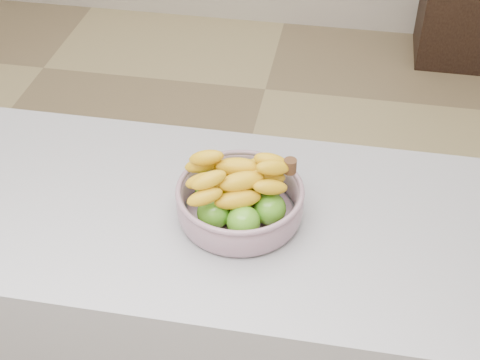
# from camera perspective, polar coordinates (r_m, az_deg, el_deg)

# --- Properties ---
(ground) EXTENTS (4.00, 4.00, 0.00)m
(ground) POSITION_cam_1_polar(r_m,az_deg,el_deg) (2.59, -1.94, -6.69)
(ground) COLOR tan
(ground) RESTS_ON ground
(counter) EXTENTS (2.00, 0.60, 0.90)m
(counter) POSITION_cam_1_polar(r_m,az_deg,el_deg) (1.81, -6.91, -12.73)
(counter) COLOR #9C9DA4
(counter) RESTS_ON ground
(fruit_bowl) EXTENTS (0.27, 0.27, 0.14)m
(fruit_bowl) POSITION_cam_1_polar(r_m,az_deg,el_deg) (1.40, -0.02, -1.62)
(fruit_bowl) COLOR #8B99A7
(fruit_bowl) RESTS_ON counter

